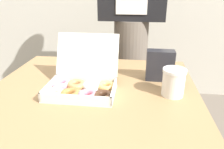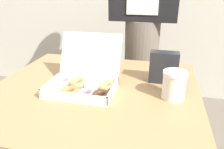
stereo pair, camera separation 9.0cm
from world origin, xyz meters
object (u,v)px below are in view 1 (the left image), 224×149
donut_box (82,85)px  coffee_cup (173,82)px  napkin_holder (160,65)px  person_customer (132,14)px

donut_box → coffee_cup: size_ratio=2.75×
donut_box → coffee_cup: (0.38, 0.02, 0.03)m
coffee_cup → napkin_holder: napkin_holder is taller
donut_box → napkin_holder: size_ratio=2.17×
coffee_cup → napkin_holder: 0.16m
donut_box → person_customer: (0.17, 0.78, 0.20)m
donut_box → napkin_holder: (0.33, 0.17, 0.04)m
napkin_holder → coffee_cup: bearing=-74.0°
coffee_cup → napkin_holder: (-0.04, 0.15, 0.01)m
coffee_cup → person_customer: bearing=105.3°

